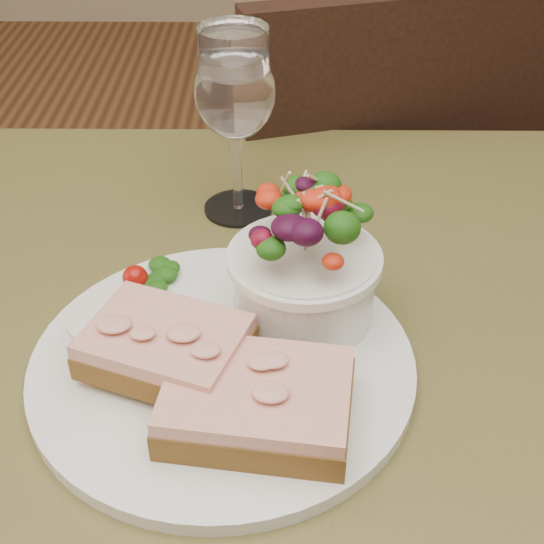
{
  "coord_description": "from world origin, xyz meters",
  "views": [
    {
      "loc": [
        0.01,
        -0.44,
        1.17
      ],
      "look_at": [
        0.0,
        0.03,
        0.81
      ],
      "focal_mm": 50.0,
      "sensor_mm": 36.0,
      "label": 1
    }
  ],
  "objects_px": {
    "salad_bowl": "(305,256)",
    "ramekin": "(119,329)",
    "cafe_table": "(268,441)",
    "sandwich_back": "(166,346)",
    "dinner_plate": "(223,364)",
    "wine_glass": "(235,97)",
    "chair_far": "(338,308)",
    "sandwich_front": "(257,401)"
  },
  "relations": [
    {
      "from": "salad_bowl",
      "to": "ramekin",
      "type": "bearing_deg",
      "value": -162.96
    },
    {
      "from": "cafe_table",
      "to": "sandwich_back",
      "type": "xyz_separation_m",
      "value": [
        -0.07,
        -0.03,
        0.14
      ]
    },
    {
      "from": "dinner_plate",
      "to": "sandwich_back",
      "type": "bearing_deg",
      "value": -163.05
    },
    {
      "from": "ramekin",
      "to": "wine_glass",
      "type": "xyz_separation_m",
      "value": [
        0.08,
        0.22,
        0.09
      ]
    },
    {
      "from": "chair_far",
      "to": "dinner_plate",
      "type": "bearing_deg",
      "value": 59.93
    },
    {
      "from": "cafe_table",
      "to": "salad_bowl",
      "type": "xyz_separation_m",
      "value": [
        0.03,
        0.04,
        0.17
      ]
    },
    {
      "from": "dinner_plate",
      "to": "ramekin",
      "type": "xyz_separation_m",
      "value": [
        -0.08,
        0.01,
        0.03
      ]
    },
    {
      "from": "sandwich_front",
      "to": "wine_glass",
      "type": "height_order",
      "value": "wine_glass"
    },
    {
      "from": "chair_far",
      "to": "dinner_plate",
      "type": "xyz_separation_m",
      "value": [
        -0.15,
        -0.63,
        0.46
      ]
    },
    {
      "from": "salad_bowl",
      "to": "sandwich_front",
      "type": "bearing_deg",
      "value": -106.7
    },
    {
      "from": "cafe_table",
      "to": "chair_far",
      "type": "height_order",
      "value": "chair_far"
    },
    {
      "from": "sandwich_back",
      "to": "wine_glass",
      "type": "bearing_deg",
      "value": 101.07
    },
    {
      "from": "sandwich_front",
      "to": "salad_bowl",
      "type": "bearing_deg",
      "value": 81.08
    },
    {
      "from": "cafe_table",
      "to": "sandwich_back",
      "type": "bearing_deg",
      "value": -159.58
    },
    {
      "from": "chair_far",
      "to": "sandwich_front",
      "type": "xyz_separation_m",
      "value": [
        -0.12,
        -0.69,
        0.49
      ]
    },
    {
      "from": "cafe_table",
      "to": "salad_bowl",
      "type": "height_order",
      "value": "salad_bowl"
    },
    {
      "from": "ramekin",
      "to": "dinner_plate",
      "type": "bearing_deg",
      "value": -7.77
    },
    {
      "from": "chair_far",
      "to": "wine_glass",
      "type": "relative_size",
      "value": 5.14
    },
    {
      "from": "cafe_table",
      "to": "dinner_plate",
      "type": "bearing_deg",
      "value": -155.73
    },
    {
      "from": "wine_glass",
      "to": "chair_far",
      "type": "bearing_deg",
      "value": 69.14
    },
    {
      "from": "salad_bowl",
      "to": "wine_glass",
      "type": "distance_m",
      "value": 0.2
    },
    {
      "from": "chair_far",
      "to": "ramekin",
      "type": "bearing_deg",
      "value": 52.97
    },
    {
      "from": "chair_far",
      "to": "sandwich_front",
      "type": "height_order",
      "value": "chair_far"
    },
    {
      "from": "sandwich_back",
      "to": "ramekin",
      "type": "relative_size",
      "value": 1.96
    },
    {
      "from": "sandwich_front",
      "to": "salad_bowl",
      "type": "xyz_separation_m",
      "value": [
        0.03,
        0.12,
        0.04
      ]
    },
    {
      "from": "dinner_plate",
      "to": "salad_bowl",
      "type": "height_order",
      "value": "salad_bowl"
    },
    {
      "from": "dinner_plate",
      "to": "wine_glass",
      "type": "relative_size",
      "value": 1.7
    },
    {
      "from": "cafe_table",
      "to": "dinner_plate",
      "type": "relative_size",
      "value": 2.69
    },
    {
      "from": "dinner_plate",
      "to": "wine_glass",
      "type": "distance_m",
      "value": 0.26
    },
    {
      "from": "sandwich_front",
      "to": "chair_far",
      "type": "bearing_deg",
      "value": 87.65
    },
    {
      "from": "sandwich_back",
      "to": "sandwich_front",
      "type": "bearing_deg",
      "value": -14.41
    },
    {
      "from": "dinner_plate",
      "to": "ramekin",
      "type": "distance_m",
      "value": 0.08
    },
    {
      "from": "salad_bowl",
      "to": "cafe_table",
      "type": "bearing_deg",
      "value": -126.48
    },
    {
      "from": "chair_far",
      "to": "sandwich_back",
      "type": "distance_m",
      "value": 0.83
    },
    {
      "from": "ramekin",
      "to": "wine_glass",
      "type": "height_order",
      "value": "wine_glass"
    },
    {
      "from": "cafe_table",
      "to": "chair_far",
      "type": "distance_m",
      "value": 0.72
    },
    {
      "from": "salad_bowl",
      "to": "dinner_plate",
      "type": "bearing_deg",
      "value": -139.21
    },
    {
      "from": "sandwich_front",
      "to": "ramekin",
      "type": "height_order",
      "value": "ramekin"
    },
    {
      "from": "sandwich_front",
      "to": "wine_glass",
      "type": "relative_size",
      "value": 0.81
    },
    {
      "from": "chair_far",
      "to": "sandwich_back",
      "type": "xyz_separation_m",
      "value": [
        -0.19,
        -0.64,
        0.49
      ]
    },
    {
      "from": "dinner_plate",
      "to": "sandwich_front",
      "type": "xyz_separation_m",
      "value": [
        0.03,
        -0.06,
        0.02
      ]
    },
    {
      "from": "ramekin",
      "to": "wine_glass",
      "type": "relative_size",
      "value": 0.4
    }
  ]
}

